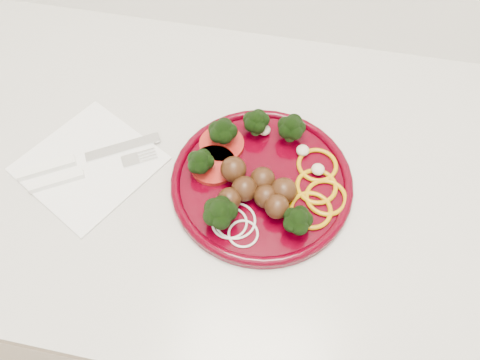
% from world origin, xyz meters
% --- Properties ---
extents(counter, '(2.40, 0.60, 0.90)m').
position_xyz_m(counter, '(0.00, 1.70, 0.45)').
color(counter, beige).
rests_on(counter, ground).
extents(plate, '(0.26, 0.26, 0.06)m').
position_xyz_m(plate, '(-0.16, 1.68, 0.92)').
color(plate, '#3E000B').
rests_on(plate, counter).
extents(napkin, '(0.24, 0.24, 0.00)m').
position_xyz_m(napkin, '(-0.42, 1.66, 0.90)').
color(napkin, white).
rests_on(napkin, counter).
extents(knife, '(0.19, 0.13, 0.01)m').
position_xyz_m(knife, '(-0.44, 1.66, 0.91)').
color(knife, silver).
rests_on(knife, napkin).
extents(fork, '(0.17, 0.11, 0.01)m').
position_xyz_m(fork, '(-0.43, 1.63, 0.91)').
color(fork, white).
rests_on(fork, napkin).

